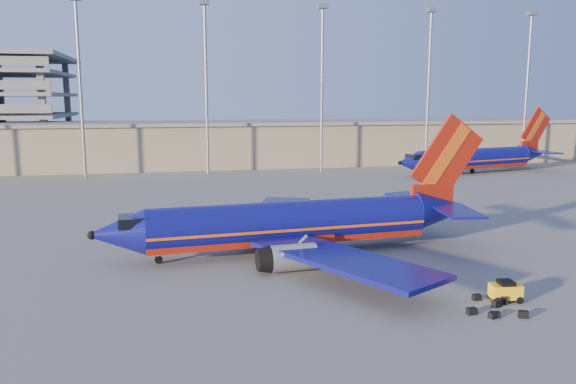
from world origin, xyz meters
name	(u,v)px	position (x,y,z in m)	size (l,w,h in m)	color
ground	(294,236)	(0.00, 0.00, 0.00)	(220.00, 220.00, 0.00)	slate
terminal_building	(281,142)	(10.00, 58.00, 4.32)	(122.00, 16.00, 8.50)	gray
light_mast_row	(265,70)	(5.00, 46.00, 17.55)	(101.60, 1.60, 28.65)	gray
aircraft_main	(298,224)	(-0.87, -5.44, 2.46)	(34.00, 32.61, 11.51)	navy
aircraft_second	(477,158)	(40.58, 37.79, 2.61)	(33.10, 15.04, 11.38)	navy
baggage_tug	(506,291)	(9.57, -19.40, 0.71)	(2.04, 1.40, 1.37)	yellow
luggage_pile	(494,307)	(8.02, -20.69, 0.21)	(3.47, 3.71, 0.53)	black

